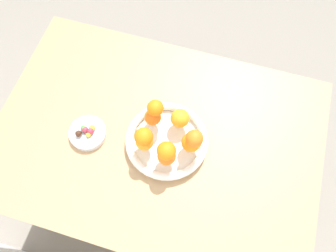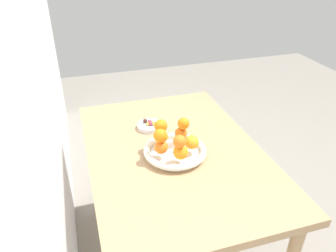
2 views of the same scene
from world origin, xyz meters
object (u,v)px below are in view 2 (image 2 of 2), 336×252
at_px(orange_3, 181,133).
at_px(candy_ball_5, 150,121).
at_px(candy_ball_3, 150,121).
at_px(orange_4, 162,137).
at_px(orange_2, 192,142).
at_px(candy_ball_6, 153,123).
at_px(orange_8, 180,141).
at_px(orange_7, 184,124).
at_px(orange_0, 161,147).
at_px(orange_5, 161,126).
at_px(orange_1, 181,152).
at_px(candy_dish, 150,126).
at_px(fruit_bowl, 175,151).
at_px(candy_ball_1, 148,124).
at_px(candy_ball_7, 145,121).
at_px(candy_ball_0, 150,122).
at_px(candy_ball_2, 151,124).
at_px(dining_table, 174,166).
at_px(candy_ball_4, 151,123).
at_px(orange_6, 160,136).

relative_size(orange_3, candy_ball_5, 2.87).
bearing_deg(candy_ball_3, orange_4, 179.85).
height_order(orange_2, candy_ball_6, orange_2).
bearing_deg(orange_8, orange_7, -24.90).
xyz_separation_m(orange_8, candy_ball_5, (0.36, 0.03, -0.10)).
relative_size(orange_4, candy_ball_3, 3.52).
xyz_separation_m(orange_0, orange_5, (0.08, -0.02, 0.06)).
distance_m(orange_1, candy_ball_5, 0.36).
xyz_separation_m(candy_dish, orange_8, (-0.35, -0.04, 0.12)).
relative_size(fruit_bowl, orange_1, 4.40).
xyz_separation_m(candy_dish, candy_ball_1, (-0.01, 0.01, 0.02)).
bearing_deg(candy_ball_6, candy_ball_7, 42.47).
xyz_separation_m(fruit_bowl, candy_ball_0, (0.27, 0.04, 0.01)).
height_order(candy_dish, orange_5, orange_5).
distance_m(fruit_bowl, candy_ball_2, 0.25).
xyz_separation_m(dining_table, orange_7, (0.01, -0.04, 0.21)).
bearing_deg(candy_ball_1, candy_ball_6, -96.70).
relative_size(candy_ball_1, candy_ball_6, 0.85).
distance_m(orange_2, orange_7, 0.09).
bearing_deg(orange_0, dining_table, -52.75).
bearing_deg(candy_ball_2, orange_1, -172.97).
bearing_deg(orange_4, orange_0, 162.44).
height_order(orange_0, candy_ball_7, orange_0).
bearing_deg(candy_ball_2, orange_5, 178.95).
xyz_separation_m(fruit_bowl, candy_ball_1, (0.25, 0.06, 0.01)).
xyz_separation_m(orange_5, candy_ball_7, (0.23, 0.02, -0.09)).
relative_size(dining_table, fruit_bowl, 4.04).
relative_size(orange_1, candy_ball_4, 2.87).
bearing_deg(candy_ball_1, orange_6, 177.30).
xyz_separation_m(candy_ball_6, candy_ball_7, (0.04, 0.03, 0.00)).
bearing_deg(dining_table, candy_ball_4, 14.97).
bearing_deg(orange_5, orange_6, 163.03).
distance_m(orange_7, candy_ball_7, 0.27).
height_order(orange_2, candy_ball_0, orange_2).
distance_m(candy_ball_1, candy_ball_2, 0.01).
bearing_deg(orange_5, candy_ball_2, -1.05).
xyz_separation_m(orange_4, candy_ball_5, (0.21, -0.00, -0.04)).
distance_m(orange_1, candy_ball_2, 0.33).
bearing_deg(candy_ball_7, candy_ball_5, -109.30).
bearing_deg(candy_ball_2, candy_ball_4, 59.63).
bearing_deg(candy_ball_4, candy_ball_3, -7.84).
height_order(orange_3, orange_7, orange_7).
height_order(orange_4, candy_ball_3, orange_4).
height_order(candy_ball_0, candy_ball_4, same).
height_order(orange_1, orange_6, orange_6).
xyz_separation_m(orange_2, candy_ball_3, (0.30, 0.11, -0.04)).
distance_m(dining_table, orange_1, 0.20).
height_order(fruit_bowl, candy_ball_7, candy_ball_7).
xyz_separation_m(candy_ball_0, candy_ball_6, (-0.02, -0.01, -0.00)).
distance_m(candy_dish, candy_ball_4, 0.03).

